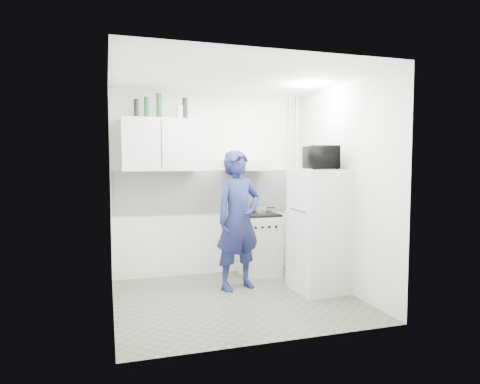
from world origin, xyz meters
name	(u,v)px	position (x,y,z in m)	size (l,w,h in m)	color
floor	(237,299)	(0.00, 0.00, 0.00)	(2.80, 2.80, 0.00)	#606255
ceiling	(237,76)	(0.00, 0.00, 2.60)	(2.80, 2.80, 0.00)	white
wall_back	(212,184)	(0.00, 1.25, 1.30)	(2.80, 2.80, 0.00)	white
wall_left	(111,192)	(-1.40, 0.00, 1.30)	(2.60, 2.60, 0.00)	white
wall_right	(343,188)	(1.40, 0.00, 1.30)	(2.60, 2.60, 0.00)	white
person	(238,220)	(0.15, 0.42, 0.88)	(0.64, 0.42, 1.77)	#19204F
stove	(259,245)	(0.64, 1.00, 0.42)	(0.53, 0.53, 0.85)	silver
fridge	(320,230)	(1.10, 0.03, 0.77)	(0.63, 0.63, 1.53)	white
stove_top	(259,214)	(0.64, 1.00, 0.87)	(0.51, 0.51, 0.03)	black
saucepan	(261,210)	(0.69, 1.07, 0.93)	(0.16, 0.16, 0.09)	silver
microwave	(321,158)	(1.10, 0.03, 1.68)	(0.35, 0.52, 0.29)	black
bottle_b	(136,108)	(-1.05, 1.07, 2.32)	(0.06, 0.06, 0.24)	black
bottle_c	(147,108)	(-0.92, 1.07, 2.34)	(0.07, 0.07, 0.27)	#144C1E
bottle_d	(159,106)	(-0.75, 1.07, 2.37)	(0.07, 0.07, 0.33)	#144C1E
canister_b	(180,112)	(-0.48, 1.07, 2.29)	(0.09, 0.09, 0.18)	#B2B7BC
bottle_e	(185,109)	(-0.41, 1.07, 2.34)	(0.07, 0.07, 0.28)	black
upper_cabinet	(160,145)	(-0.75, 1.07, 1.85)	(1.00, 0.35, 0.70)	white
range_hood	(247,165)	(0.45, 1.00, 1.57)	(0.60, 0.50, 0.14)	silver
backsplash	(212,191)	(0.00, 1.24, 1.20)	(2.74, 0.03, 0.60)	white
pipe_a	(297,183)	(1.30, 1.17, 1.30)	(0.05, 0.05, 2.60)	silver
pipe_b	(289,183)	(1.18, 1.17, 1.30)	(0.04, 0.04, 2.60)	silver
ceiling_spot_fixture	(308,86)	(1.00, 0.20, 2.57)	(0.10, 0.10, 0.02)	white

